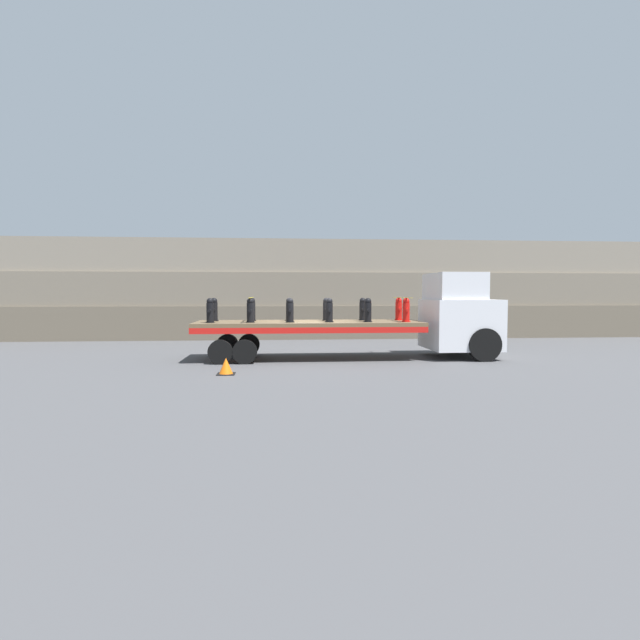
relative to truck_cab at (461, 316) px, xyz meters
name	(u,v)px	position (x,y,z in m)	size (l,w,h in m)	color
ground_plane	(309,359)	(-5.61, 0.00, -1.53)	(120.00, 120.00, 0.00)	#474749
rock_cliff	(298,289)	(-5.61, 9.08, 1.04)	(60.00, 3.30, 5.14)	#665B4C
truck_cab	(461,316)	(0.00, 0.00, 0.00)	(2.40, 2.74, 3.08)	silver
flatbed_trailer	(293,329)	(-6.17, 0.00, -0.45)	(8.01, 2.57, 1.34)	brown
fire_hydrant_black_near_0	(210,311)	(-9.01, -0.54, 0.22)	(0.31, 0.52, 0.84)	black
fire_hydrant_black_far_0	(214,310)	(-9.01, 0.54, 0.22)	(0.31, 0.52, 0.84)	black
fire_hydrant_black_near_1	(250,311)	(-7.65, -0.54, 0.22)	(0.31, 0.52, 0.84)	black
fire_hydrant_black_far_1	(252,310)	(-7.65, 0.54, 0.22)	(0.31, 0.52, 0.84)	black
fire_hydrant_black_near_2	(290,311)	(-6.29, -0.54, 0.22)	(0.31, 0.52, 0.84)	black
fire_hydrant_black_far_2	(289,310)	(-6.29, 0.54, 0.22)	(0.31, 0.52, 0.84)	black
fire_hydrant_black_near_3	(329,310)	(-4.93, -0.54, 0.22)	(0.31, 0.52, 0.84)	black
fire_hydrant_black_far_3	(326,309)	(-4.93, 0.54, 0.22)	(0.31, 0.52, 0.84)	black
fire_hydrant_black_near_4	(368,310)	(-3.57, -0.54, 0.22)	(0.31, 0.52, 0.84)	black
fire_hydrant_black_far_4	(363,309)	(-3.57, 0.54, 0.22)	(0.31, 0.52, 0.84)	black
fire_hydrant_red_near_5	(406,310)	(-2.20, -0.54, 0.22)	(0.31, 0.52, 0.84)	red
fire_hydrant_red_far_5	(399,309)	(-2.20, 0.54, 0.22)	(0.31, 0.52, 0.84)	red
cargo_strap_rear	(251,298)	(-7.65, 0.00, 0.66)	(0.05, 2.67, 0.01)	yellow
cargo_strap_middle	(402,298)	(-2.20, 0.00, 0.66)	(0.05, 2.67, 0.01)	yellow
traffic_cone	(226,366)	(-8.21, -3.28, -1.30)	(0.51, 0.51, 0.48)	black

